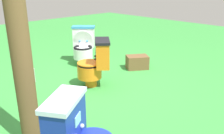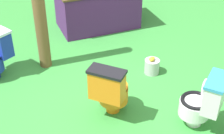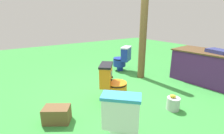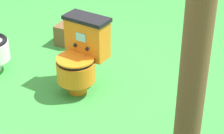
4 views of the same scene
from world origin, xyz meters
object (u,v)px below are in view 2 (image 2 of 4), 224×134
at_px(vendor_table, 98,6).
at_px(lemon_bucket, 152,66).
at_px(toilet_orange, 111,90).
at_px(toilet_white, 204,101).

relative_size(vendor_table, lemon_bucket, 5.55).
distance_m(toilet_orange, lemon_bucket, 1.12).
bearing_deg(toilet_orange, toilet_white, 11.60).
xyz_separation_m(vendor_table, lemon_bucket, (0.36, -1.74, -0.28)).
height_order(toilet_orange, lemon_bucket, toilet_orange).
bearing_deg(toilet_white, lemon_bucket, 50.55).
relative_size(toilet_orange, vendor_table, 0.47).
distance_m(toilet_white, lemon_bucket, 1.25).
relative_size(toilet_orange, lemon_bucket, 2.63).
height_order(toilet_white, toilet_orange, same).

